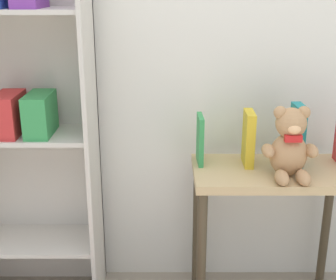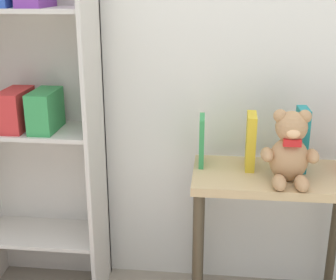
{
  "view_description": "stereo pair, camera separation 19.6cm",
  "coord_description": "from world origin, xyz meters",
  "px_view_note": "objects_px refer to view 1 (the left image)",
  "views": [
    {
      "loc": [
        -0.28,
        -0.69,
        1.41
      ],
      "look_at": [
        -0.29,
        1.17,
        0.78
      ],
      "focal_mm": 50.0,
      "sensor_mm": 36.0,
      "label": 1
    },
    {
      "loc": [
        -0.09,
        -0.68,
        1.41
      ],
      "look_at": [
        -0.29,
        1.17,
        0.78
      ],
      "focal_mm": 50.0,
      "sensor_mm": 36.0,
      "label": 2
    }
  ],
  "objects_px": {
    "bookshelf_side": "(29,109)",
    "book_standing_yellow": "(250,138)",
    "book_standing_green": "(201,139)",
    "book_standing_teal": "(298,135)",
    "display_table": "(272,196)",
    "teddy_bear": "(291,146)"
  },
  "relations": [
    {
      "from": "bookshelf_side",
      "to": "book_standing_yellow",
      "type": "distance_m",
      "value": 0.94
    },
    {
      "from": "book_standing_green",
      "to": "display_table",
      "type": "bearing_deg",
      "value": -15.7
    },
    {
      "from": "bookshelf_side",
      "to": "book_standing_teal",
      "type": "distance_m",
      "value": 1.14
    },
    {
      "from": "teddy_bear",
      "to": "book_standing_yellow",
      "type": "height_order",
      "value": "teddy_bear"
    },
    {
      "from": "bookshelf_side",
      "to": "display_table",
      "type": "height_order",
      "value": "bookshelf_side"
    },
    {
      "from": "display_table",
      "to": "book_standing_yellow",
      "type": "height_order",
      "value": "book_standing_yellow"
    },
    {
      "from": "book_standing_green",
      "to": "book_standing_teal",
      "type": "xyz_separation_m",
      "value": [
        0.41,
        -0.02,
        0.03
      ]
    },
    {
      "from": "bookshelf_side",
      "to": "teddy_bear",
      "type": "height_order",
      "value": "bookshelf_side"
    },
    {
      "from": "display_table",
      "to": "bookshelf_side",
      "type": "bearing_deg",
      "value": 174.05
    },
    {
      "from": "display_table",
      "to": "book_standing_green",
      "type": "distance_m",
      "value": 0.39
    },
    {
      "from": "teddy_bear",
      "to": "book_standing_teal",
      "type": "xyz_separation_m",
      "value": [
        0.06,
        0.14,
        -0.0
      ]
    },
    {
      "from": "bookshelf_side",
      "to": "teddy_bear",
      "type": "distance_m",
      "value": 1.09
    },
    {
      "from": "teddy_bear",
      "to": "book_standing_teal",
      "type": "relative_size",
      "value": 1.1
    },
    {
      "from": "book_standing_green",
      "to": "book_standing_yellow",
      "type": "height_order",
      "value": "book_standing_yellow"
    },
    {
      "from": "bookshelf_side",
      "to": "book_standing_teal",
      "type": "relative_size",
      "value": 6.11
    },
    {
      "from": "book_standing_green",
      "to": "book_standing_yellow",
      "type": "bearing_deg",
      "value": -6.41
    },
    {
      "from": "book_standing_green",
      "to": "book_standing_teal",
      "type": "bearing_deg",
      "value": -4.05
    },
    {
      "from": "bookshelf_side",
      "to": "book_standing_teal",
      "type": "xyz_separation_m",
      "value": [
        1.14,
        -0.05,
        -0.1
      ]
    },
    {
      "from": "book_standing_green",
      "to": "book_standing_teal",
      "type": "distance_m",
      "value": 0.41
    },
    {
      "from": "book_standing_green",
      "to": "book_standing_yellow",
      "type": "distance_m",
      "value": 0.2
    },
    {
      "from": "display_table",
      "to": "book_standing_green",
      "type": "xyz_separation_m",
      "value": [
        -0.3,
        0.08,
        0.23
      ]
    },
    {
      "from": "bookshelf_side",
      "to": "book_standing_green",
      "type": "relative_size",
      "value": 7.62
    }
  ]
}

